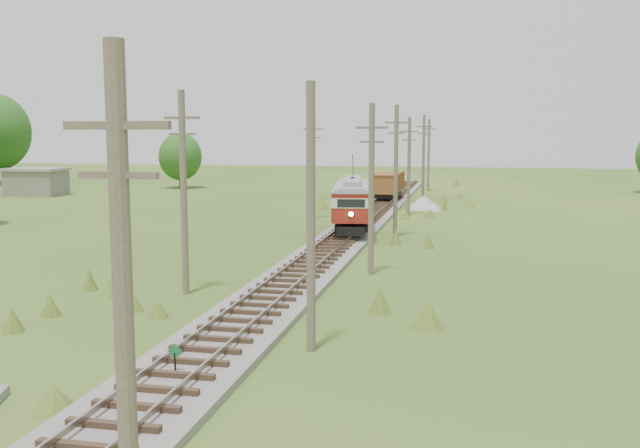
% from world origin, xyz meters
% --- Properties ---
extents(ground, '(260.00, 260.00, 0.00)m').
position_xyz_m(ground, '(0.00, 0.00, 0.00)').
color(ground, '#2A4414').
rests_on(ground, ground).
extents(railbed_main, '(3.60, 96.00, 0.57)m').
position_xyz_m(railbed_main, '(0.00, 34.00, 0.19)').
color(railbed_main, '#605B54').
rests_on(railbed_main, ground).
extents(switch_marker, '(0.45, 0.06, 1.08)m').
position_xyz_m(switch_marker, '(-0.20, 1.50, 0.63)').
color(switch_marker, black).
rests_on(switch_marker, ground).
extents(streetcar, '(4.15, 11.20, 5.07)m').
position_xyz_m(streetcar, '(0.00, 32.40, 2.42)').
color(streetcar, black).
rests_on(streetcar, ground).
extents(gondola, '(2.72, 7.45, 2.44)m').
position_xyz_m(gondola, '(0.00, 55.19, 1.88)').
color(gondola, black).
rests_on(gondola, ground).
extents(gravel_pile, '(3.50, 3.71, 1.27)m').
position_xyz_m(gravel_pile, '(4.11, 49.42, 0.59)').
color(gravel_pile, gray).
rests_on(gravel_pile, ground).
extents(utility_pole_r_0, '(1.60, 0.30, 8.50)m').
position_xyz_m(utility_pole_r_0, '(3.20, -8.00, 4.37)').
color(utility_pole_r_0, brown).
rests_on(utility_pole_r_0, ground).
extents(utility_pole_r_1, '(0.30, 0.30, 8.80)m').
position_xyz_m(utility_pole_r_1, '(3.10, 5.00, 4.40)').
color(utility_pole_r_1, brown).
rests_on(utility_pole_r_1, ground).
extents(utility_pole_r_2, '(1.60, 0.30, 8.60)m').
position_xyz_m(utility_pole_r_2, '(3.30, 18.00, 4.42)').
color(utility_pole_r_2, brown).
rests_on(utility_pole_r_2, ground).
extents(utility_pole_r_3, '(1.60, 0.30, 9.00)m').
position_xyz_m(utility_pole_r_3, '(3.20, 31.00, 4.63)').
color(utility_pole_r_3, brown).
rests_on(utility_pole_r_3, ground).
extents(utility_pole_r_4, '(1.60, 0.30, 8.40)m').
position_xyz_m(utility_pole_r_4, '(3.00, 44.00, 4.32)').
color(utility_pole_r_4, brown).
rests_on(utility_pole_r_4, ground).
extents(utility_pole_r_5, '(1.60, 0.30, 8.90)m').
position_xyz_m(utility_pole_r_5, '(3.40, 57.00, 4.58)').
color(utility_pole_r_5, brown).
rests_on(utility_pole_r_5, ground).
extents(utility_pole_r_6, '(1.60, 0.30, 8.70)m').
position_xyz_m(utility_pole_r_6, '(3.20, 70.00, 4.47)').
color(utility_pole_r_6, brown).
rests_on(utility_pole_r_6, ground).
extents(utility_pole_l_a, '(1.60, 0.30, 9.00)m').
position_xyz_m(utility_pole_l_a, '(-4.20, 12.00, 4.63)').
color(utility_pole_l_a, brown).
rests_on(utility_pole_l_a, ground).
extents(utility_pole_l_b, '(1.60, 0.30, 8.60)m').
position_xyz_m(utility_pole_l_b, '(-4.50, 40.00, 4.42)').
color(utility_pole_l_b, brown).
rests_on(utility_pole_l_b, ground).
extents(tree_mid_a, '(5.46, 5.46, 7.03)m').
position_xyz_m(tree_mid_a, '(-28.00, 68.00, 4.02)').
color(tree_mid_a, '#38281C').
rests_on(tree_mid_a, ground).
extents(shed, '(6.40, 4.40, 3.10)m').
position_xyz_m(shed, '(-40.00, 55.00, 1.57)').
color(shed, slate).
rests_on(shed, ground).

